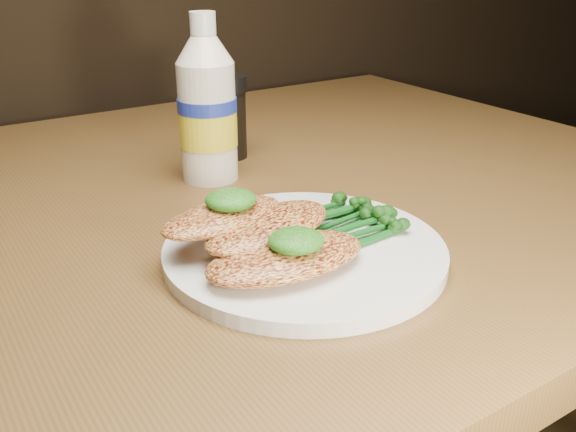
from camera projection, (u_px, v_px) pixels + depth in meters
plate at (305, 251)px, 0.54m from camera, size 0.24×0.24×0.01m
chicken_front at (286, 257)px, 0.49m from camera, size 0.14×0.08×0.02m
chicken_mid at (269, 227)px, 0.52m from camera, size 0.14×0.10×0.02m
chicken_back at (222, 217)px, 0.52m from camera, size 0.12×0.08×0.02m
pesto_front at (296, 241)px, 0.48m from camera, size 0.05×0.05×0.02m
pesto_back at (231, 200)px, 0.52m from camera, size 0.05×0.05×0.02m
broccolini_bundle at (339, 220)px, 0.56m from camera, size 0.13×0.11×0.02m
mayo_bottle at (207, 99)px, 0.68m from camera, size 0.07×0.07×0.18m
pepper_grinder at (231, 117)px, 0.77m from camera, size 0.05×0.05×0.10m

